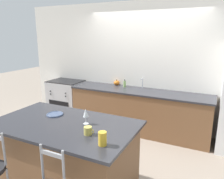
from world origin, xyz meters
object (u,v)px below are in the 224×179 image
(tumbler_cup, at_px, (102,139))
(oven_range, at_px, (67,99))
(pumpkin_decoration, at_px, (117,83))
(dinner_plate, at_px, (55,114))
(soap_bottle, at_px, (125,84))
(wine_glass, at_px, (86,113))
(coffee_mug, at_px, (88,131))

(tumbler_cup, bearing_deg, oven_range, 133.87)
(oven_range, bearing_deg, pumpkin_decoration, 9.62)
(dinner_plate, relative_size, soap_bottle, 1.35)
(pumpkin_decoration, bearing_deg, oven_range, -170.38)
(oven_range, relative_size, pumpkin_decoration, 6.93)
(soap_bottle, bearing_deg, wine_glass, -79.45)
(coffee_mug, xyz_separation_m, tumbler_cup, (0.26, -0.14, 0.03))
(dinner_plate, height_order, tumbler_cup, tumbler_cup)
(oven_range, relative_size, soap_bottle, 5.44)
(wine_glass, relative_size, tumbler_cup, 1.37)
(tumbler_cup, relative_size, pumpkin_decoration, 1.08)
(coffee_mug, relative_size, pumpkin_decoration, 0.91)
(tumbler_cup, xyz_separation_m, soap_bottle, (-0.85, 2.58, -0.05))
(soap_bottle, bearing_deg, oven_range, -175.55)
(oven_range, xyz_separation_m, dinner_plate, (1.37, -2.01, 0.50))
(oven_range, xyz_separation_m, soap_bottle, (1.52, 0.12, 0.51))
(coffee_mug, height_order, tumbler_cup, tumbler_cup)
(oven_range, height_order, coffee_mug, coffee_mug)
(wine_glass, height_order, soap_bottle, wine_glass)
(coffee_mug, distance_m, tumbler_cup, 0.29)
(dinner_plate, xyz_separation_m, pumpkin_decoration, (-0.10, 2.22, -0.01))
(coffee_mug, bearing_deg, pumpkin_decoration, 108.17)
(tumbler_cup, distance_m, soap_bottle, 2.71)
(oven_range, xyz_separation_m, pumpkin_decoration, (1.28, 0.22, 0.49))
(oven_range, distance_m, soap_bottle, 1.60)
(wine_glass, bearing_deg, coffee_mug, -52.81)
(dinner_plate, height_order, pumpkin_decoration, pumpkin_decoration)
(wine_glass, distance_m, soap_bottle, 2.24)
(tumbler_cup, xyz_separation_m, pumpkin_decoration, (-1.09, 2.67, -0.07))
(tumbler_cup, relative_size, soap_bottle, 0.85)
(wine_glass, xyz_separation_m, tumbler_cup, (0.44, -0.38, -0.07))
(oven_range, bearing_deg, soap_bottle, 4.45)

